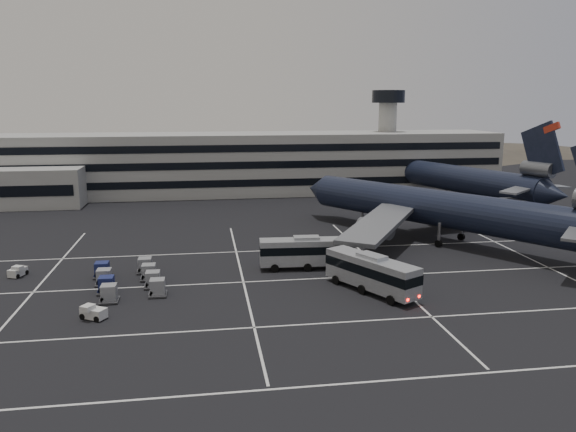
# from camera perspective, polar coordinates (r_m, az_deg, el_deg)

# --- Properties ---
(ground) EXTENTS (260.00, 260.00, 0.00)m
(ground) POSITION_cam_1_polar(r_m,az_deg,el_deg) (65.12, 1.03, -7.58)
(ground) COLOR black
(ground) RESTS_ON ground
(lane_markings) EXTENTS (90.00, 55.62, 0.01)m
(lane_markings) POSITION_cam_1_polar(r_m,az_deg,el_deg) (65.95, 1.74, -7.33)
(lane_markings) COLOR silver
(lane_markings) RESTS_ON ground
(terminal) EXTENTS (125.00, 26.00, 24.00)m
(terminal) POSITION_cam_1_polar(r_m,az_deg,el_deg) (132.76, -5.44, 5.28)
(terminal) COLOR gray
(terminal) RESTS_ON ground
(hills) EXTENTS (352.00, 180.00, 44.00)m
(hills) POSITION_cam_1_polar(r_m,az_deg,el_deg) (234.76, -1.67, 3.39)
(hills) COLOR #38332B
(hills) RESTS_ON ground
(trijet_main) EXTENTS (40.48, 50.59, 18.08)m
(trijet_main) POSITION_cam_1_polar(r_m,az_deg,el_deg) (89.09, 15.49, 0.73)
(trijet_main) COLOR black
(trijet_main) RESTS_ON ground
(trijet_far) EXTENTS (27.53, 55.88, 18.08)m
(trijet_far) POSITION_cam_1_polar(r_m,az_deg,el_deg) (126.18, 16.20, 3.87)
(trijet_far) COLOR black
(trijet_far) RESTS_ON ground
(bus_near) EXTENTS (8.52, 12.37, 4.42)m
(bus_near) POSITION_cam_1_polar(r_m,az_deg,el_deg) (64.69, 8.46, -5.59)
(bus_near) COLOR gray
(bus_near) RESTS_ON ground
(bus_far) EXTENTS (12.27, 3.66, 4.28)m
(bus_far) POSITION_cam_1_polar(r_m,az_deg,el_deg) (72.84, 1.89, -3.57)
(bus_far) COLOR gray
(bus_far) RESTS_ON ground
(tug_a) EXTENTS (2.11, 2.60, 1.46)m
(tug_a) POSITION_cam_1_polar(r_m,az_deg,el_deg) (77.61, -25.80, -5.09)
(tug_a) COLOR silver
(tug_a) RESTS_ON ground
(tug_b) EXTENTS (2.83, 2.52, 1.57)m
(tug_b) POSITION_cam_1_polar(r_m,az_deg,el_deg) (60.03, -19.07, -9.23)
(tug_b) COLOR silver
(tug_b) RESTS_ON ground
(uld_cluster) EXTENTS (9.72, 13.01, 1.92)m
(uld_cluster) POSITION_cam_1_polar(r_m,az_deg,el_deg) (68.96, -15.90, -6.11)
(uld_cluster) COLOR #2D2D30
(uld_cluster) RESTS_ON ground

